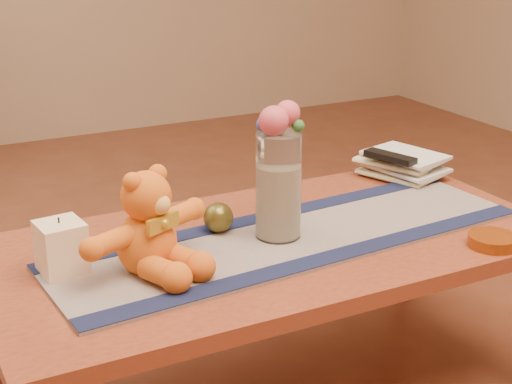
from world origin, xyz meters
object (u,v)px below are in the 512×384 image
glass_vase (278,186)px  tv_remote (390,157)px  teddy_bear (146,222)px  bronze_ball (218,217)px  book_bottom (386,180)px  amber_dish (492,241)px  pillar_candle (61,247)px

glass_vase → tv_remote: glass_vase is taller
teddy_bear → glass_vase: (0.34, 0.03, 0.02)m
teddy_bear → glass_vase: size_ratio=1.25×
bronze_ball → book_bottom: bearing=11.4°
amber_dish → pillar_candle: bearing=161.4°
bronze_ball → teddy_bear: bearing=-152.4°
pillar_candle → tv_remote: (1.00, 0.16, 0.02)m
bronze_ball → book_bottom: (0.60, 0.12, -0.03)m
glass_vase → book_bottom: size_ratio=1.17×
amber_dish → tv_remote: bearing=84.1°
book_bottom → tv_remote: tv_remote is taller
pillar_candle → tv_remote: 1.01m
glass_vase → bronze_ball: size_ratio=3.47×
pillar_candle → teddy_bear: bearing=-22.6°
glass_vase → amber_dish: 0.53m
teddy_bear → amber_dish: bearing=-40.4°
teddy_bear → glass_vase: 0.35m
bronze_ball → amber_dish: 0.66m
teddy_bear → pillar_candle: (-0.17, 0.07, -0.05)m
pillar_candle → book_bottom: 1.01m
pillar_candle → glass_vase: (0.52, -0.05, 0.07)m
teddy_bear → amber_dish: size_ratio=2.77×
pillar_candle → glass_vase: glass_vase is taller
tv_remote → amber_dish: 0.49m
glass_vase → bronze_ball: 0.18m
teddy_bear → tv_remote: size_ratio=2.03×
bronze_ball → tv_remote: 0.61m
glass_vase → tv_remote: 0.53m
tv_remote → amber_dish: size_ratio=1.37×
teddy_bear → book_bottom: teddy_bear is taller
pillar_candle → tv_remote: pillar_candle is taller
teddy_bear → tv_remote: (0.83, 0.23, -0.03)m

